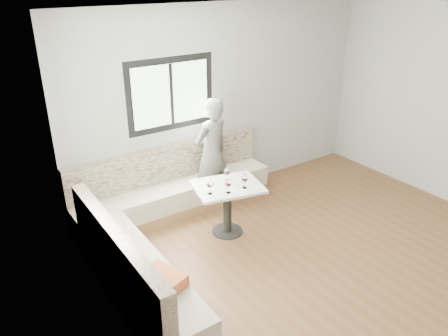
{
  "coord_description": "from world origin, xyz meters",
  "views": [
    {
      "loc": [
        -3.53,
        -2.67,
        3.19
      ],
      "look_at": [
        -0.72,
        1.49,
        0.89
      ],
      "focal_mm": 35.0,
      "sensor_mm": 36.0,
      "label": 1
    }
  ],
  "objects": [
    {
      "name": "room",
      "position": [
        -0.08,
        0.08,
        1.41
      ],
      "size": [
        5.01,
        5.01,
        2.81
      ],
      "color": "brown",
      "rests_on": "ground"
    },
    {
      "name": "person",
      "position": [
        -0.48,
        2.15,
        0.81
      ],
      "size": [
        0.66,
        0.5,
        1.61
      ],
      "primitive_type": "imported",
      "rotation": [
        0.0,
        0.0,
        3.36
      ],
      "color": "#5B5B53",
      "rests_on": "ground"
    },
    {
      "name": "table",
      "position": [
        -0.73,
        1.39,
        0.52
      ],
      "size": [
        0.97,
        0.83,
        0.69
      ],
      "rotation": [
        0.0,
        0.0,
        -0.23
      ],
      "color": "black",
      "rests_on": "ground"
    },
    {
      "name": "wine_glass_c",
      "position": [
        -0.59,
        1.21,
        0.82
      ],
      "size": [
        0.08,
        0.08,
        0.19
      ],
      "color": "white",
      "rests_on": "table"
    },
    {
      "name": "wine_glass_b",
      "position": [
        -0.84,
        1.22,
        0.82
      ],
      "size": [
        0.08,
        0.08,
        0.19
      ],
      "color": "white",
      "rests_on": "table"
    },
    {
      "name": "olive_ramekin",
      "position": [
        -0.89,
        1.56,
        0.71
      ],
      "size": [
        0.09,
        0.09,
        0.04
      ],
      "color": "white",
      "rests_on": "table"
    },
    {
      "name": "wine_glass_d",
      "position": [
        -0.67,
        1.49,
        0.82
      ],
      "size": [
        0.08,
        0.08,
        0.19
      ],
      "color": "white",
      "rests_on": "table"
    },
    {
      "name": "wine_glass_a",
      "position": [
        -1.04,
        1.32,
        0.82
      ],
      "size": [
        0.08,
        0.08,
        0.19
      ],
      "color": "white",
      "rests_on": "table"
    },
    {
      "name": "banquette",
      "position": [
        -1.59,
        1.62,
        0.33
      ],
      "size": [
        2.9,
        2.8,
        0.95
      ],
      "color": "#956B43",
      "rests_on": "ground"
    }
  ]
}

